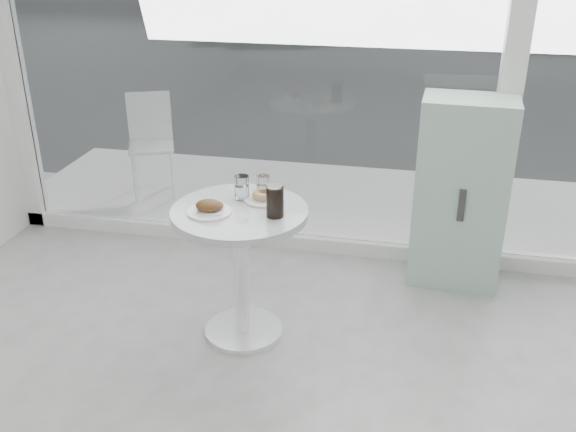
% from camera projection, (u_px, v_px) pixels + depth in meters
% --- Properties ---
extents(main_table, '(0.72, 0.72, 0.77)m').
position_uv_depth(main_table, '(241.00, 247.00, 3.43)').
color(main_table, white).
rests_on(main_table, ground).
extents(patio_deck, '(5.60, 1.60, 0.05)m').
position_uv_depth(patio_deck, '(364.00, 204.00, 5.24)').
color(patio_deck, silver).
rests_on(patio_deck, ground).
extents(street, '(40.00, 24.00, 0.00)m').
position_uv_depth(street, '(412.00, 14.00, 16.09)').
color(street, '#323232').
rests_on(street, ground).
extents(mint_cabinet, '(0.57, 0.40, 1.20)m').
position_uv_depth(mint_cabinet, '(460.00, 193.00, 3.97)').
color(mint_cabinet, '#97C1AC').
rests_on(mint_cabinet, ground).
extents(patio_chair, '(0.46, 0.46, 0.82)m').
position_uv_depth(patio_chair, '(151.00, 137.00, 5.26)').
color(patio_chair, white).
rests_on(patio_chair, patio_deck).
extents(plate_fritter, '(0.23, 0.23, 0.07)m').
position_uv_depth(plate_fritter, '(210.00, 208.00, 3.28)').
color(plate_fritter, white).
rests_on(plate_fritter, main_table).
extents(plate_donut, '(0.22, 0.22, 0.05)m').
position_uv_depth(plate_donut, '(264.00, 197.00, 3.43)').
color(plate_donut, white).
rests_on(plate_donut, main_table).
extents(water_tumbler_a, '(0.08, 0.08, 0.13)m').
position_uv_depth(water_tumbler_a, '(242.00, 189.00, 3.44)').
color(water_tumbler_a, white).
rests_on(water_tumbler_a, main_table).
extents(water_tumbler_b, '(0.07, 0.07, 0.12)m').
position_uv_depth(water_tumbler_b, '(263.00, 187.00, 3.47)').
color(water_tumbler_b, white).
rests_on(water_tumbler_b, main_table).
extents(cola_glass, '(0.09, 0.09, 0.17)m').
position_uv_depth(cola_glass, '(275.00, 201.00, 3.22)').
color(cola_glass, white).
rests_on(cola_glass, main_table).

